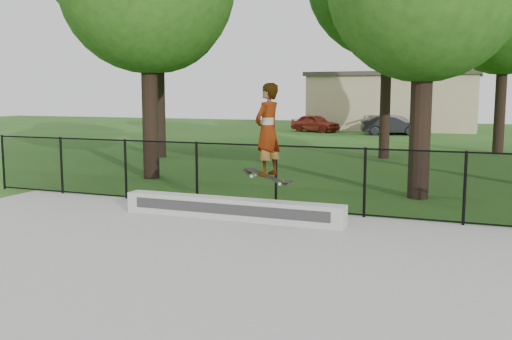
% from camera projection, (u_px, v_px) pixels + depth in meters
% --- Properties ---
extents(ground, '(100.00, 100.00, 0.00)m').
position_uv_depth(ground, '(126.00, 299.00, 7.49)').
color(ground, '#1D4E16').
rests_on(ground, ground).
extents(concrete_slab, '(14.00, 12.00, 0.06)m').
position_uv_depth(concrete_slab, '(126.00, 297.00, 7.48)').
color(concrete_slab, '#9D9C98').
rests_on(concrete_slab, ground).
extents(grind_ledge, '(4.88, 0.40, 0.44)m').
position_uv_depth(grind_ledge, '(231.00, 209.00, 11.99)').
color(grind_ledge, '#B5B5B0').
rests_on(grind_ledge, concrete_slab).
extents(car_a, '(3.89, 2.64, 1.24)m').
position_uv_depth(car_a, '(315.00, 123.00, 40.60)').
color(car_a, maroon).
rests_on(car_a, ground).
extents(car_b, '(3.76, 2.40, 1.28)m').
position_uv_depth(car_b, '(391.00, 125.00, 37.59)').
color(car_b, black).
rests_on(car_b, ground).
extents(car_c, '(4.30, 2.97, 1.25)m').
position_uv_depth(car_c, '(396.00, 125.00, 38.72)').
color(car_c, '#9597A9').
rests_on(car_c, ground).
extents(skater_airborne, '(0.80, 0.76, 2.05)m').
position_uv_depth(skater_airborne, '(268.00, 131.00, 11.27)').
color(skater_airborne, black).
rests_on(skater_airborne, ground).
extents(chainlink_fence, '(16.06, 0.06, 1.50)m').
position_uv_depth(chainlink_fence, '(276.00, 177.00, 12.82)').
color(chainlink_fence, black).
rests_on(chainlink_fence, concrete_slab).
extents(distant_building, '(12.40, 6.40, 4.30)m').
position_uv_depth(distant_building, '(393.00, 101.00, 42.97)').
color(distant_building, '#BDB284').
rests_on(distant_building, ground).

